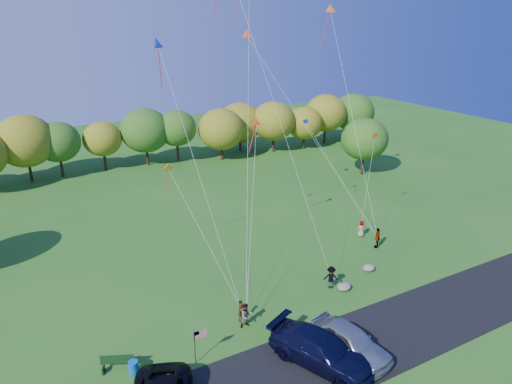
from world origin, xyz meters
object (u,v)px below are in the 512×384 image
(flyer_e, at_px, (361,229))
(flyer_c, at_px, (331,277))
(flyer_a, at_px, (241,311))
(flyer_b, at_px, (246,315))
(flyer_d, at_px, (377,238))
(trash_barrel, at_px, (134,368))
(minivan_silver, at_px, (350,341))
(minivan_navy, at_px, (321,350))
(park_bench, at_px, (117,361))

(flyer_e, bearing_deg, flyer_c, 64.84)
(flyer_a, xyz_separation_m, flyer_b, (0.01, -0.75, 0.09))
(flyer_d, distance_m, trash_barrel, 23.72)
(minivan_silver, distance_m, flyer_b, 6.91)
(flyer_b, distance_m, trash_barrel, 7.76)
(flyer_c, bearing_deg, minivan_navy, 81.10)
(minivan_silver, height_order, flyer_d, minivan_silver)
(minivan_silver, xyz_separation_m, trash_barrel, (-12.01, 4.65, -0.55))
(minivan_navy, bearing_deg, flyer_e, 17.62)
(flyer_a, xyz_separation_m, park_bench, (-8.43, -0.69, -0.21))
(park_bench, xyz_separation_m, trash_barrel, (0.73, -0.81, -0.14))
(flyer_e, bearing_deg, minivan_silver, 76.06)
(minivan_navy, relative_size, flyer_e, 4.11)
(park_bench, bearing_deg, flyer_a, 29.00)
(flyer_e, relative_size, trash_barrel, 1.83)
(flyer_a, bearing_deg, flyer_e, -7.14)
(flyer_a, relative_size, flyer_b, 0.90)
(flyer_b, bearing_deg, flyer_d, 17.80)
(minivan_silver, height_order, flyer_a, minivan_silver)
(flyer_b, bearing_deg, flyer_c, 9.95)
(minivan_navy, height_order, minivan_silver, minivan_navy)
(flyer_a, bearing_deg, flyer_d, -14.88)
(flyer_a, bearing_deg, flyer_b, -117.13)
(minivan_silver, distance_m, flyer_a, 7.52)
(trash_barrel, bearing_deg, flyer_e, 17.84)
(flyer_e, height_order, park_bench, flyer_e)
(minivan_silver, relative_size, flyer_b, 3.10)
(minivan_navy, bearing_deg, flyer_d, 11.87)
(park_bench, height_order, trash_barrel, park_bench)
(minivan_navy, distance_m, trash_barrel, 10.97)
(minivan_silver, distance_m, park_bench, 13.87)
(flyer_b, relative_size, flyer_c, 0.97)
(trash_barrel, bearing_deg, minivan_navy, -24.06)
(flyer_d, distance_m, flyer_e, 2.37)
(flyer_c, distance_m, trash_barrel, 15.62)
(minivan_silver, xyz_separation_m, flyer_d, (11.13, 9.80, -0.04))
(minivan_navy, height_order, park_bench, minivan_navy)
(flyer_a, height_order, flyer_b, flyer_b)
(minivan_navy, relative_size, park_bench, 3.45)
(flyer_a, relative_size, park_bench, 0.82)
(flyer_a, xyz_separation_m, trash_barrel, (-7.70, -1.50, -0.35))
(minivan_navy, xyz_separation_m, flyer_a, (-2.30, 5.97, -0.23))
(flyer_a, bearing_deg, trash_barrel, 162.88)
(flyer_c, relative_size, flyer_e, 1.13)
(flyer_b, relative_size, flyer_e, 1.10)
(flyer_a, relative_size, flyer_c, 0.87)
(minivan_silver, bearing_deg, flyer_d, 30.63)
(minivan_silver, xyz_separation_m, flyer_b, (-4.30, 5.41, -0.11))
(flyer_e, bearing_deg, park_bench, 44.56)
(flyer_d, height_order, trash_barrel, flyer_d)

